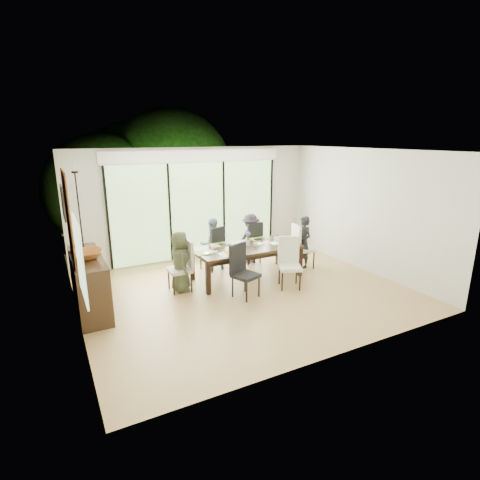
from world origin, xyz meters
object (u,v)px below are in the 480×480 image
chair_near_right (290,263)px  laptop (212,253)px  vase (248,243)px  cup_c (276,239)px  chair_far_right (250,242)px  chair_left_end (179,266)px  cup_b (255,245)px  chair_near_left (246,271)px  person_far_left (212,244)px  bowl (86,254)px  person_left_end (180,262)px  table_top (247,248)px  person_right_end (303,242)px  sideboard (89,283)px  chair_right_end (304,246)px  person_far_right (250,239)px  cup_a (214,247)px  chair_far_left (211,248)px

chair_near_right → laptop: 1.57m
vase → cup_c: 0.75m
chair_far_right → cup_c: (0.25, -0.75, 0.23)m
chair_left_end → cup_b: size_ratio=11.00×
chair_near_left → person_far_left: 1.70m
chair_near_right → person_far_left: 1.95m
vase → bowl: size_ratio=0.21×
person_far_left → cup_b: (0.60, -0.93, 0.14)m
person_left_end → vase: (1.53, 0.05, 0.15)m
table_top → laptop: laptop is taller
vase → person_right_end: bearing=-2.0°
person_far_left → sideboard: bearing=22.3°
chair_right_end → chair_far_right: (-0.95, 0.85, 0.00)m
laptop → bowl: bowl is taller
person_left_end → person_far_right: (2.03, 0.83, 0.00)m
chair_far_right → bowl: size_ratio=1.97×
person_far_left → chair_near_right: bearing=123.1°
chair_near_right → cup_b: bearing=139.0°
cup_a → chair_near_left: bearing=-78.9°
cup_b → chair_right_end: bearing=4.2°
table_top → person_left_end: person_left_end is taller
cup_c → cup_a: bearing=178.1°
laptop → cup_a: (0.15, 0.25, 0.03)m
chair_far_right → laptop: bearing=27.8°
sideboard → person_far_right: bearing=13.7°
cup_b → sideboard: bearing=179.5°
chair_near_right → person_far_left: person_far_left is taller
person_left_end → cup_b: person_left_end is taller
chair_left_end → cup_b: (1.65, -0.10, 0.23)m
chair_far_right → cup_a: bearing=22.9°
chair_left_end → chair_right_end: same height
chair_left_end → sideboard: bearing=-85.9°
table_top → chair_near_left: size_ratio=2.18×
chair_far_left → cup_b: size_ratio=11.00×
person_far_left → person_far_right: bearing=-176.1°
chair_near_right → person_far_left: (-0.95, 1.70, 0.09)m
chair_far_left → person_far_left: person_far_left is taller
person_far_left → vase: size_ratio=10.75×
chair_near_left → chair_near_right: same height
person_far_left → cup_b: person_far_left is taller
chair_near_right → cup_a: (-1.20, 1.02, 0.23)m
chair_right_end → vase: size_ratio=9.17×
sideboard → table_top: bearing=1.3°
chair_far_right → cup_c: bearing=102.1°
cup_b → chair_far_right: bearing=67.2°
vase → table_top: bearing=-135.0°
chair_left_end → bowl: bowl is taller
person_right_end → bowl: (-4.63, -0.17, 0.44)m
table_top → cup_b: 0.19m
chair_far_left → vase: chair_far_left is taller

